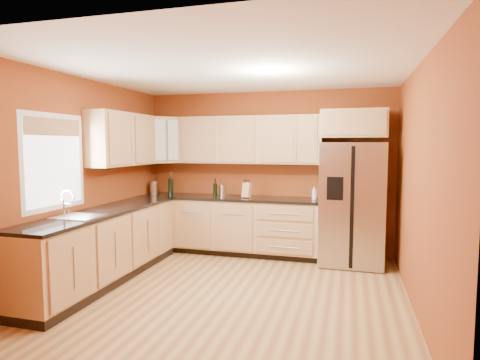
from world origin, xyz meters
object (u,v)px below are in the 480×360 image
object	(u,v)px
soap_dispenser	(314,193)
wine_bottle_a	(171,184)
refrigerator	(351,204)
knife_block	(247,190)
canister_left	(154,188)

from	to	relation	value
soap_dispenser	wine_bottle_a	bearing A→B (deg)	-178.94
refrigerator	soap_dispenser	bearing A→B (deg)	169.17
wine_bottle_a	knife_block	xyz separation A→B (m)	(1.31, -0.02, -0.07)
canister_left	knife_block	size ratio (longest dim) A/B	0.93
refrigerator	knife_block	distance (m)	1.60
refrigerator	knife_block	xyz separation A→B (m)	(-1.59, 0.04, 0.15)
canister_left	wine_bottle_a	xyz separation A→B (m)	(0.30, 0.02, 0.08)
refrigerator	canister_left	size ratio (longest dim) A/B	8.19
refrigerator	wine_bottle_a	xyz separation A→B (m)	(-2.90, 0.06, 0.21)
canister_left	refrigerator	bearing A→B (deg)	-0.70
knife_block	soap_dispenser	world-z (taller)	knife_block
refrigerator	knife_block	size ratio (longest dim) A/B	7.64
refrigerator	wine_bottle_a	size ratio (longest dim) A/B	4.82
refrigerator	knife_block	world-z (taller)	refrigerator
refrigerator	knife_block	bearing A→B (deg)	178.43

